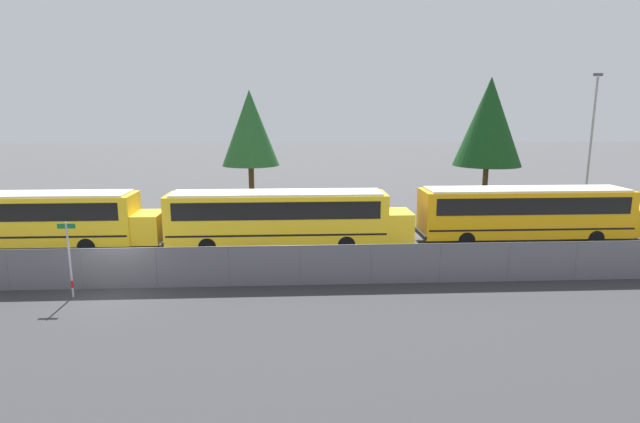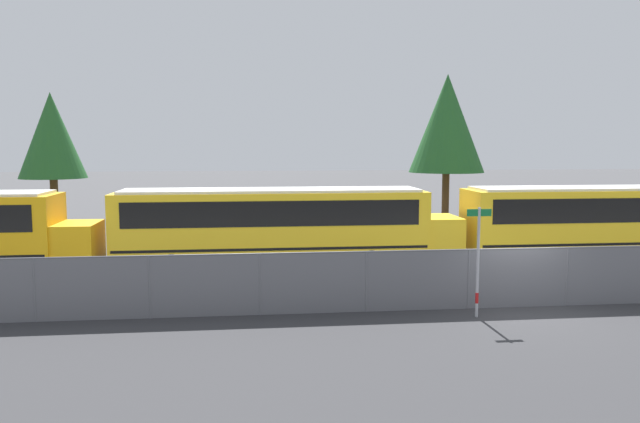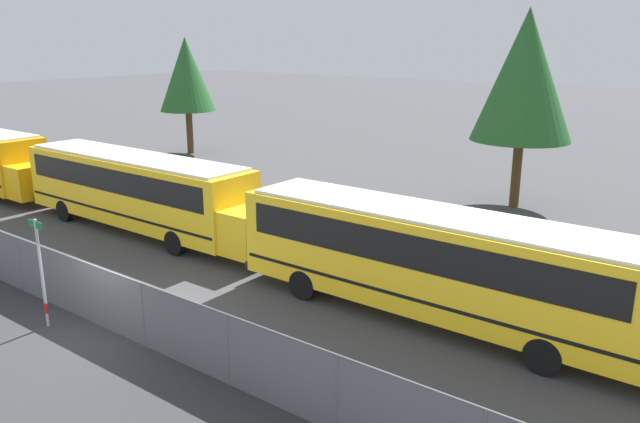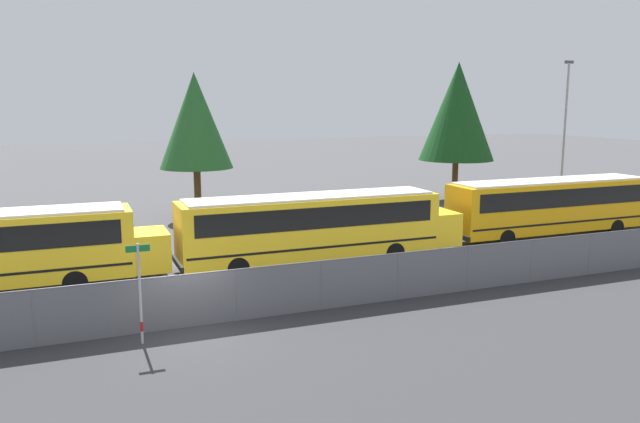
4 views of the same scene
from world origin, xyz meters
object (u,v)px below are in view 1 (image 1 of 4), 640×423
object	(u,v)px
school_bus_2	(29,217)
school_bus_3	(283,215)
tree_1	(489,122)
tree_2	(250,128)
light_pole	(591,139)
school_bus_4	(529,211)
street_sign	(70,258)

from	to	relation	value
school_bus_2	school_bus_3	size ratio (longest dim) A/B	1.00
tree_1	tree_2	size ratio (longest dim) A/B	1.12
school_bus_3	tree_1	bearing A→B (deg)	39.78
school_bus_2	tree_2	bearing A→B (deg)	50.67
school_bus_2	light_pole	bearing A→B (deg)	14.02
school_bus_4	school_bus_2	bearing A→B (deg)	-179.48
school_bus_2	street_sign	size ratio (longest dim) A/B	4.28
school_bus_3	light_pole	xyz separation A→B (m)	(22.55, 9.31, 3.57)
school_bus_3	school_bus_4	world-z (taller)	same
school_bus_2	tree_1	distance (m)	33.35
light_pole	tree_1	world-z (taller)	tree_1
light_pole	tree_1	distance (m)	7.57
light_pole	tree_2	bearing A→B (deg)	170.67
tree_2	school_bus_2	bearing A→B (deg)	-129.33
school_bus_4	light_pole	distance (m)	12.77
school_bus_2	street_sign	world-z (taller)	school_bus_2
school_bus_3	tree_2	distance (m)	14.40
light_pole	school_bus_4	bearing A→B (deg)	-134.32
school_bus_4	school_bus_3	bearing A→B (deg)	-177.80
school_bus_2	tree_2	size ratio (longest dim) A/B	1.47
school_bus_3	tree_1	size ratio (longest dim) A/B	1.31
light_pole	tree_2	size ratio (longest dim) A/B	1.11
school_bus_3	school_bus_2	bearing A→B (deg)	178.80
street_sign	tree_2	bearing A→B (deg)	74.56
light_pole	school_bus_2	bearing A→B (deg)	-165.98
school_bus_2	street_sign	bearing A→B (deg)	-54.09
street_sign	tree_2	xyz separation A→B (m)	(5.62, 20.36, 4.46)
street_sign	tree_2	distance (m)	21.58
school_bus_3	school_bus_4	bearing A→B (deg)	2.20
school_bus_4	light_pole	xyz separation A→B (m)	(8.57, 8.77, 3.57)
school_bus_4	tree_2	xyz separation A→B (m)	(-16.78, 12.94, 4.23)
street_sign	light_pole	size ratio (longest dim) A/B	0.31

